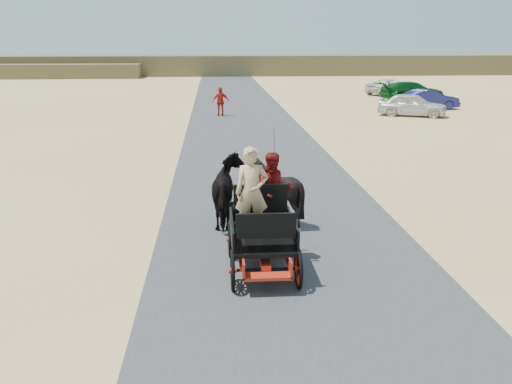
{
  "coord_description": "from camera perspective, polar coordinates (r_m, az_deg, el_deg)",
  "views": [
    {
      "loc": [
        -1.61,
        -10.33,
        4.56
      ],
      "look_at": [
        -0.69,
        1.99,
        1.2
      ],
      "focal_mm": 40.0,
      "sensor_mm": 36.0,
      "label": 1
    }
  ],
  "objects": [
    {
      "name": "road",
      "position": [
        11.4,
        4.27,
        -8.37
      ],
      "size": [
        6.0,
        140.0,
        0.01
      ],
      "primitive_type": "cube",
      "color": "#38383A",
      "rests_on": "ground"
    },
    {
      "name": "passenger_woman",
      "position": [
        11.79,
        1.81,
        0.2
      ],
      "size": [
        0.77,
        0.6,
        1.58
      ],
      "primitive_type": "imported",
      "color": "#660C0F",
      "rests_on": "carriage"
    },
    {
      "name": "car_c",
      "position": [
        44.38,
        15.37,
        9.7
      ],
      "size": [
        4.95,
        2.33,
        1.4
      ],
      "primitive_type": "imported",
      "rotation": [
        0.0,
        0.0,
        1.65
      ],
      "color": "#0C4C19",
      "rests_on": "ground"
    },
    {
      "name": "horse_right",
      "position": [
        14.29,
        1.78,
        0.15
      ],
      "size": [
        1.37,
        1.54,
        1.7
      ],
      "primitive_type": "imported",
      "rotation": [
        0.0,
        0.0,
        3.14
      ],
      "color": "black",
      "rests_on": "ground"
    },
    {
      "name": "ground",
      "position": [
        11.41,
        4.27,
        -8.39
      ],
      "size": [
        140.0,
        140.0,
        0.0
      ],
      "primitive_type": "plane",
      "color": "tan"
    },
    {
      "name": "pedestrian",
      "position": [
        34.4,
        -3.56,
        9.02
      ],
      "size": [
        1.08,
        0.66,
        1.73
      ],
      "primitive_type": "imported",
      "rotation": [
        0.0,
        0.0,
        3.4
      ],
      "color": "red",
      "rests_on": "ground"
    },
    {
      "name": "carriage",
      "position": [
        11.55,
        0.59,
        -6.11
      ],
      "size": [
        1.3,
        2.4,
        0.72
      ],
      "primitive_type": null,
      "color": "black",
      "rests_on": "ground"
    },
    {
      "name": "ridge_far",
      "position": [
        72.43,
        -3.04,
        12.54
      ],
      "size": [
        140.0,
        6.0,
        2.4
      ],
      "primitive_type": "cube",
      "color": "brown",
      "rests_on": "ground"
    },
    {
      "name": "horse_left",
      "position": [
        14.22,
        -2.63,
        0.07
      ],
      "size": [
        0.91,
        2.01,
        1.7
      ],
      "primitive_type": "imported",
      "rotation": [
        0.0,
        0.0,
        3.14
      ],
      "color": "black",
      "rests_on": "ground"
    },
    {
      "name": "car_b",
      "position": [
        39.22,
        16.88,
        8.84
      ],
      "size": [
        4.05,
        1.93,
        1.28
      ],
      "primitive_type": "imported",
      "rotation": [
        0.0,
        0.0,
        1.72
      ],
      "color": "navy",
      "rests_on": "ground"
    },
    {
      "name": "car_a",
      "position": [
        35.55,
        15.36,
        8.42
      ],
      "size": [
        4.3,
        3.14,
        1.36
      ],
      "primitive_type": "imported",
      "rotation": [
        0.0,
        0.0,
        1.14
      ],
      "color": "silver",
      "rests_on": "ground"
    },
    {
      "name": "driver_man",
      "position": [
        11.19,
        -0.43,
        -0.02
      ],
      "size": [
        0.66,
        0.43,
        1.8
      ],
      "primitive_type": "imported",
      "color": "tan",
      "rests_on": "carriage"
    },
    {
      "name": "car_d",
      "position": [
        48.74,
        13.38,
        10.19
      ],
      "size": [
        4.95,
        4.21,
        1.26
      ],
      "primitive_type": "imported",
      "rotation": [
        0.0,
        0.0,
        2.14
      ],
      "color": "silver",
      "rests_on": "ground"
    }
  ]
}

